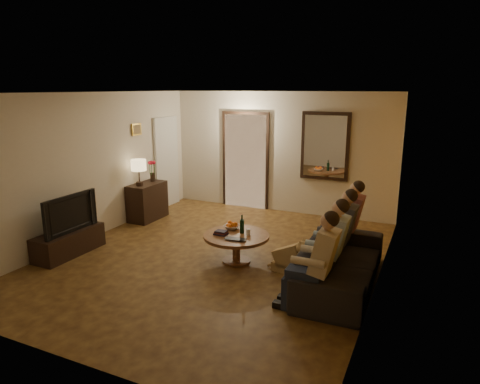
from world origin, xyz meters
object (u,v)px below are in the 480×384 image
at_px(person_b, 330,250).
at_px(bowl, 232,227).
at_px(table_lamp, 139,172).
at_px(person_d, 348,224).
at_px(sofa, 342,262).
at_px(laptop, 234,240).
at_px(tv, 66,213).
at_px(person_c, 340,236).
at_px(dresser, 147,201).
at_px(coffee_table, 236,248).
at_px(person_a, 319,267).
at_px(dog, 289,255).
at_px(tv_stand, 69,242).
at_px(wine_bottle, 242,224).

height_order(person_b, bowl, person_b).
distance_m(table_lamp, person_d, 4.23).
height_order(sofa, laptop, sofa).
bearing_deg(tv, laptop, -78.05).
xyz_separation_m(table_lamp, laptop, (2.74, -1.33, -0.57)).
xyz_separation_m(person_c, laptop, (-1.46, -0.48, -0.14)).
relative_size(dresser, person_c, 0.71).
distance_m(table_lamp, sofa, 4.50).
bearing_deg(coffee_table, dresser, 154.30).
xyz_separation_m(table_lamp, sofa, (4.30, -1.15, -0.70)).
xyz_separation_m(person_c, bowl, (-1.74, 0.02, -0.12)).
relative_size(table_lamp, sofa, 0.24).
height_order(person_a, person_d, same).
bearing_deg(person_c, tv, -165.89).
distance_m(person_b, coffee_table, 1.65).
height_order(coffee_table, laptop, laptop).
distance_m(person_c, dog, 0.79).
bearing_deg(bowl, tv, -156.30).
height_order(tv_stand, dog, dog).
relative_size(sofa, person_a, 1.88).
bearing_deg(person_b, wine_bottle, 161.49).
bearing_deg(person_a, person_b, 90.00).
xyz_separation_m(tv, wine_bottle, (2.69, 0.96, -0.10)).
bearing_deg(bowl, tv_stand, -156.30).
relative_size(person_b, person_c, 1.00).
bearing_deg(person_c, wine_bottle, -176.39).
relative_size(table_lamp, laptop, 1.64).
relative_size(person_c, dog, 2.14).
xyz_separation_m(tv_stand, coffee_table, (2.64, 0.86, 0.03)).
xyz_separation_m(dresser, coffee_table, (2.64, -1.27, -0.15)).
relative_size(dresser, person_b, 0.71).
bearing_deg(wine_bottle, coffee_table, -116.57).
bearing_deg(dresser, bowl, -23.12).
xyz_separation_m(person_b, dog, (-0.68, 0.36, -0.32)).
relative_size(table_lamp, person_a, 0.45).
height_order(tv_stand, person_a, person_a).
bearing_deg(person_c, person_b, -90.00).
bearing_deg(dog, tv_stand, -156.42).
distance_m(dresser, tv, 2.15).
height_order(person_b, wine_bottle, person_b).
height_order(dresser, person_d, person_d).
distance_m(dog, coffee_table, 0.88).
bearing_deg(person_b, person_a, -90.00).
height_order(dresser, wine_bottle, wine_bottle).
height_order(dresser, coffee_table, dresser).
bearing_deg(dog, dresser, 170.01).
bearing_deg(person_d, tv, -158.48).
relative_size(tv_stand, person_c, 1.00).
height_order(dog, coffee_table, dog).
bearing_deg(wine_bottle, dog, -10.30).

